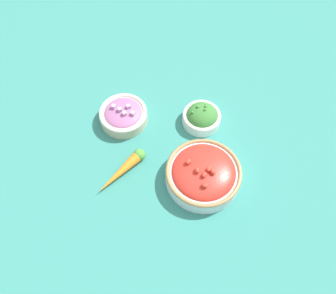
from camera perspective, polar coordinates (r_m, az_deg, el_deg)
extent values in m
plane|color=#337F75|center=(1.09, 0.00, -0.80)|extent=(3.00, 3.00, 0.00)
cylinder|color=silver|center=(1.04, 5.37, -4.35)|extent=(0.21, 0.21, 0.04)
torus|color=#997A4C|center=(1.02, 5.47, -3.79)|extent=(0.21, 0.21, 0.01)
ellipsoid|color=red|center=(1.02, 5.47, -3.79)|extent=(0.17, 0.17, 0.05)
ellipsoid|color=red|center=(0.99, 6.87, -3.75)|extent=(0.02, 0.02, 0.01)
ellipsoid|color=red|center=(0.99, 6.26, -3.33)|extent=(0.02, 0.02, 0.01)
ellipsoid|color=red|center=(1.00, 3.12, -2.24)|extent=(0.02, 0.02, 0.01)
ellipsoid|color=red|center=(0.98, 4.48, -3.55)|extent=(0.01, 0.02, 0.01)
ellipsoid|color=red|center=(0.98, 5.55, -4.20)|extent=(0.02, 0.02, 0.01)
ellipsoid|color=red|center=(0.97, 5.63, -5.85)|extent=(0.02, 0.02, 0.01)
cylinder|color=beige|center=(1.15, -6.79, 4.67)|extent=(0.14, 0.14, 0.04)
torus|color=silver|center=(1.13, -6.88, 5.21)|extent=(0.14, 0.14, 0.01)
ellipsoid|color=#9E5B8E|center=(1.13, -6.88, 5.21)|extent=(0.11, 0.11, 0.03)
cube|color=#C699C1|center=(1.12, -7.34, 5.70)|extent=(0.01, 0.01, 0.01)
cube|color=#C699C1|center=(1.13, -8.28, 6.15)|extent=(0.02, 0.02, 0.01)
cube|color=#C699C1|center=(1.11, -6.64, 5.13)|extent=(0.01, 0.01, 0.01)
cube|color=#C699C1|center=(1.12, -6.06, 6.16)|extent=(0.01, 0.01, 0.01)
cube|color=#C699C1|center=(1.11, -5.40, 5.16)|extent=(0.02, 0.02, 0.01)
cylinder|color=silver|center=(1.14, 5.11, 4.34)|extent=(0.12, 0.12, 0.03)
torus|color=silver|center=(1.13, 5.17, 4.81)|extent=(0.12, 0.12, 0.01)
ellipsoid|color=#387533|center=(1.13, 5.17, 4.81)|extent=(0.09, 0.09, 0.06)
ellipsoid|color=#47893D|center=(1.11, 4.56, 6.17)|extent=(0.01, 0.01, 0.01)
ellipsoid|color=#47893D|center=(1.10, 5.68, 5.74)|extent=(0.01, 0.01, 0.01)
ellipsoid|color=#47893D|center=(1.11, 5.78, 6.22)|extent=(0.01, 0.01, 0.01)
ellipsoid|color=#47893D|center=(1.12, 5.87, 6.47)|extent=(0.01, 0.01, 0.01)
ellipsoid|color=#47893D|center=(1.10, 3.76, 5.32)|extent=(0.01, 0.01, 0.01)
cone|color=orange|center=(1.05, -7.58, -4.09)|extent=(0.13, 0.12, 0.03)
sphere|color=#4C9338|center=(1.07, -4.39, -1.18)|extent=(0.04, 0.04, 0.04)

